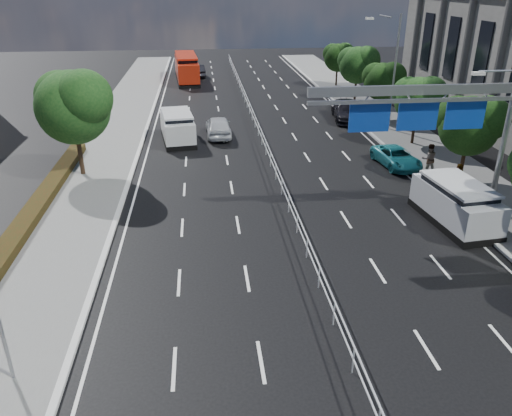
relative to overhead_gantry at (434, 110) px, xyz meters
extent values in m
plane|color=black|center=(-6.74, -10.05, -5.61)|extent=(160.00, 160.00, 0.00)
cube|color=silver|center=(-15.74, -10.05, -5.54)|extent=(0.25, 140.00, 0.15)
cube|color=silver|center=(-6.74, 12.45, -4.61)|extent=(0.05, 85.00, 0.05)
cube|color=silver|center=(-6.74, 12.45, -5.06)|extent=(0.05, 85.00, 0.05)
cylinder|color=gray|center=(-17.24, -10.05, -3.51)|extent=(0.12, 0.12, 4.20)
cylinder|color=gray|center=(3.86, -0.05, -2.01)|extent=(0.28, 0.28, 7.20)
cube|color=gray|center=(-1.14, -0.05, 0.99)|extent=(10.20, 0.25, 0.45)
cube|color=gray|center=(-1.14, -0.05, 0.49)|extent=(10.20, 0.18, 0.18)
cylinder|color=gray|center=(2.86, -0.05, 1.79)|extent=(2.00, 0.10, 0.10)
cube|color=silver|center=(1.86, -0.05, 1.69)|extent=(0.60, 0.25, 0.15)
cube|color=#0D3596|center=(1.66, 0.13, -0.31)|extent=(2.00, 0.08, 1.40)
cube|color=white|center=(1.66, 0.18, -0.31)|extent=(1.80, 0.02, 1.20)
cube|color=#0D3596|center=(-0.74, 0.13, -0.31)|extent=(2.00, 0.08, 1.40)
cube|color=white|center=(-0.74, 0.18, -0.31)|extent=(1.80, 0.02, 1.20)
cube|color=#0D3596|center=(-3.14, 0.13, -0.31)|extent=(2.00, 0.08, 1.40)
cube|color=white|center=(-3.14, 0.18, -0.31)|extent=(1.80, 0.02, 1.20)
cylinder|color=gray|center=(4.06, 15.95, -1.11)|extent=(0.16, 0.16, 9.00)
cylinder|color=gray|center=(2.86, 15.95, 3.19)|extent=(0.10, 2.40, 0.10)
cube|color=silver|center=(1.66, 15.95, 3.04)|extent=(0.60, 0.25, 0.15)
cylinder|color=black|center=(-18.74, 7.95, -3.86)|extent=(0.28, 0.28, 3.50)
sphere|color=#123812|center=(-18.74, 7.95, -1.27)|extent=(4.40, 4.40, 4.40)
sphere|color=#123812|center=(-17.86, 7.29, -0.57)|extent=(3.30, 3.30, 3.30)
sphere|color=#123812|center=(-19.51, 8.61, -0.71)|extent=(3.08, 3.08, 3.08)
cylinder|color=black|center=(4.46, 4.45, -4.21)|extent=(0.22, 0.22, 2.80)
sphere|color=black|center=(4.46, 4.45, -2.13)|extent=(3.50, 3.50, 3.50)
sphere|color=black|center=(5.16, 3.92, -1.57)|extent=(2.62, 2.62, 2.62)
sphere|color=black|center=(3.85, 4.97, -1.69)|extent=(2.45, 2.45, 2.45)
cylinder|color=black|center=(4.46, 11.95, -4.26)|extent=(0.22, 0.22, 2.70)
sphere|color=#123812|center=(4.46, 11.95, -2.26)|extent=(3.30, 3.30, 3.30)
sphere|color=#123812|center=(5.12, 11.45, -1.72)|extent=(2.48, 2.48, 2.47)
sphere|color=#123812|center=(3.88, 12.44, -1.83)|extent=(2.31, 2.31, 2.31)
cylinder|color=black|center=(4.46, 19.45, -4.28)|extent=(0.21, 0.21, 2.65)
sphere|color=black|center=(4.46, 19.45, -2.32)|extent=(3.20, 3.20, 3.20)
sphere|color=black|center=(5.10, 18.97, -1.79)|extent=(2.40, 2.40, 2.40)
sphere|color=black|center=(3.90, 19.93, -1.90)|extent=(2.24, 2.24, 2.24)
cylinder|color=black|center=(4.46, 26.95, -4.18)|extent=(0.23, 0.23, 2.85)
sphere|color=#123812|center=(4.46, 26.95, -2.07)|extent=(3.60, 3.60, 3.60)
sphere|color=#123812|center=(5.18, 26.41, -1.50)|extent=(2.70, 2.70, 2.70)
sphere|color=#123812|center=(3.83, 27.49, -1.62)|extent=(2.52, 2.52, 2.52)
cylinder|color=black|center=(4.46, 34.45, -4.31)|extent=(0.21, 0.21, 2.60)
sphere|color=black|center=(4.46, 34.45, -2.38)|extent=(3.10, 3.10, 3.10)
sphere|color=black|center=(5.08, 33.98, -1.86)|extent=(2.32, 2.33, 2.32)
sphere|color=black|center=(3.92, 34.91, -1.97)|extent=(2.17, 2.17, 2.17)
cube|color=black|center=(-13.01, 14.79, -5.42)|extent=(2.92, 5.41, 0.37)
cube|color=silver|center=(-13.01, 14.79, -4.53)|extent=(2.86, 5.31, 1.52)
cube|color=black|center=(-13.01, 14.79, -3.77)|extent=(2.49, 3.88, 0.67)
cube|color=silver|center=(-13.01, 14.79, -3.43)|extent=(2.62, 4.19, 0.13)
cylinder|color=black|center=(-13.69, 13.01, -5.23)|extent=(0.42, 0.80, 0.76)
cylinder|color=black|center=(-11.87, 13.26, -5.23)|extent=(0.42, 0.80, 0.76)
cylinder|color=black|center=(-14.15, 16.31, -5.23)|extent=(0.42, 0.80, 0.76)
cylinder|color=black|center=(-12.33, 16.57, -5.23)|extent=(0.42, 0.80, 0.76)
cube|color=black|center=(-12.74, 40.07, -5.45)|extent=(3.23, 10.53, 0.31)
cube|color=#A01E0B|center=(-12.74, 40.07, -4.12)|extent=(3.17, 10.33, 2.11)
cube|color=black|center=(-12.74, 40.07, -3.06)|extent=(2.77, 7.47, 0.93)
cube|color=#A01E0B|center=(-12.74, 40.07, -2.60)|extent=(2.91, 8.09, 0.19)
cylinder|color=black|center=(-13.51, 36.65, -5.29)|extent=(0.32, 0.66, 0.64)
cylinder|color=black|center=(-11.48, 36.80, -5.29)|extent=(0.32, 0.66, 0.64)
cylinder|color=black|center=(-14.01, 43.34, -5.29)|extent=(0.32, 0.66, 0.64)
cylinder|color=black|center=(-11.98, 43.49, -5.29)|extent=(0.32, 0.66, 0.64)
imported|color=#B7BABF|center=(-9.88, 15.77, -4.80)|extent=(2.00, 4.74, 1.60)
imported|color=black|center=(-11.43, 42.64, -4.87)|extent=(2.01, 4.61, 1.47)
cube|color=black|center=(1.39, -0.98, -5.43)|extent=(2.78, 5.50, 0.36)
cube|color=#B7BABF|center=(1.39, -0.98, -4.55)|extent=(2.73, 5.39, 1.50)
cube|color=black|center=(1.39, -0.98, -3.80)|extent=(2.40, 3.93, 0.66)
cube|color=#B7BABF|center=(1.39, -0.98, -3.47)|extent=(2.52, 4.25, 0.13)
cylinder|color=black|center=(0.65, -2.79, -5.23)|extent=(0.39, 0.77, 0.74)
cylinder|color=black|center=(2.49, -2.59, -5.23)|extent=(0.39, 0.77, 0.74)
cylinder|color=black|center=(0.29, 0.62, -5.23)|extent=(0.39, 0.77, 0.74)
cylinder|color=black|center=(2.13, 0.82, -5.23)|extent=(0.39, 0.77, 0.74)
imported|color=#1C7781|center=(1.56, 7.55, -5.00)|extent=(2.52, 4.60, 1.22)
imported|color=black|center=(1.56, 19.65, -4.79)|extent=(3.03, 5.86, 1.63)
imported|color=gray|center=(2.86, 1.96, -4.50)|extent=(0.84, 0.81, 1.94)
imported|color=gray|center=(2.86, 5.59, -4.49)|extent=(1.03, 0.85, 1.95)
camera|label=1|loc=(-11.07, -22.59, 5.70)|focal=35.00mm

